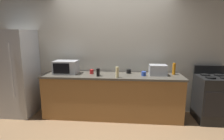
# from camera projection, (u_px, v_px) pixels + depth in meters

# --- Properties ---
(ground_plane) EXTENTS (8.00, 8.00, 0.00)m
(ground_plane) POSITION_uv_depth(u_px,v_px,m) (110.00, 125.00, 3.40)
(ground_plane) COLOR #93704C
(back_wall) EXTENTS (6.40, 0.10, 2.70)m
(back_wall) POSITION_uv_depth(u_px,v_px,m) (114.00, 51.00, 3.93)
(back_wall) COLOR beige
(back_wall) RESTS_ON ground_plane
(counter_run) EXTENTS (2.84, 0.64, 0.90)m
(counter_run) POSITION_uv_depth(u_px,v_px,m) (112.00, 96.00, 3.71)
(counter_run) COLOR #9E6B38
(counter_run) RESTS_ON ground_plane
(refrigerator) EXTENTS (0.72, 0.73, 1.80)m
(refrigerator) POSITION_uv_depth(u_px,v_px,m) (17.00, 73.00, 3.81)
(refrigerator) COLOR #B7BABF
(refrigerator) RESTS_ON ground_plane
(stove_range) EXTENTS (0.60, 0.61, 1.08)m
(stove_range) POSITION_uv_depth(u_px,v_px,m) (212.00, 98.00, 3.52)
(stove_range) COLOR black
(stove_range) RESTS_ON ground_plane
(microwave) EXTENTS (0.48, 0.35, 0.27)m
(microwave) POSITION_uv_depth(u_px,v_px,m) (66.00, 67.00, 3.73)
(microwave) COLOR #B7BABF
(microwave) RESTS_ON counter_run
(toaster_oven) EXTENTS (0.34, 0.26, 0.21)m
(toaster_oven) POSITION_uv_depth(u_px,v_px,m) (158.00, 70.00, 3.58)
(toaster_oven) COLOR #B7BABF
(toaster_oven) RESTS_ON counter_run
(cordless_phone) EXTENTS (0.05, 0.11, 0.15)m
(cordless_phone) POSITION_uv_depth(u_px,v_px,m) (98.00, 72.00, 3.50)
(cordless_phone) COLOR black
(cordless_phone) RESTS_ON counter_run
(bottle_hand_soap) EXTENTS (0.06, 0.06, 0.20)m
(bottle_hand_soap) POSITION_uv_depth(u_px,v_px,m) (117.00, 72.00, 3.37)
(bottle_hand_soap) COLOR beige
(bottle_hand_soap) RESTS_ON counter_run
(bottle_dish_soap) EXTENTS (0.06, 0.06, 0.24)m
(bottle_dish_soap) POSITION_uv_depth(u_px,v_px,m) (174.00, 69.00, 3.63)
(bottle_dish_soap) COLOR orange
(bottle_dish_soap) RESTS_ON counter_run
(mug_blue) EXTENTS (0.09, 0.09, 0.09)m
(mug_blue) POSITION_uv_depth(u_px,v_px,m) (144.00, 74.00, 3.52)
(mug_blue) COLOR #2D4CB2
(mug_blue) RESTS_ON counter_run
(mug_red) EXTENTS (0.08, 0.08, 0.09)m
(mug_red) POSITION_uv_depth(u_px,v_px,m) (92.00, 72.00, 3.70)
(mug_red) COLOR red
(mug_red) RESTS_ON counter_run
(mug_black) EXTENTS (0.10, 0.10, 0.09)m
(mug_black) POSITION_uv_depth(u_px,v_px,m) (129.00, 71.00, 3.75)
(mug_black) COLOR black
(mug_black) RESTS_ON counter_run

